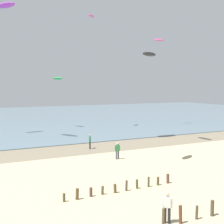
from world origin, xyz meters
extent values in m
cube|color=gray|center=(0.00, 26.89, 0.00)|extent=(120.00, 6.02, 0.01)
cube|color=slate|center=(0.00, 64.90, 0.05)|extent=(160.00, 70.00, 0.10)
cylinder|color=brown|center=(0.36, 6.27, 0.51)|extent=(0.17, 0.16, 1.01)
cylinder|color=brown|center=(1.45, 6.24, 0.50)|extent=(0.22, 0.18, 1.00)
cylinder|color=brown|center=(2.60, 6.26, 0.38)|extent=(0.16, 0.16, 0.77)
cylinder|color=#4A4230|center=(3.70, 6.23, 0.45)|extent=(0.22, 0.22, 0.91)
cylinder|color=#4B472D|center=(-3.16, 12.02, 0.27)|extent=(0.17, 0.17, 0.55)
cylinder|color=brown|center=(-2.28, 12.02, 0.36)|extent=(0.23, 0.22, 0.74)
cylinder|color=brown|center=(-1.28, 12.11, 0.31)|extent=(0.20, 0.20, 0.62)
cylinder|color=brown|center=(-0.43, 12.12, 0.29)|extent=(0.18, 0.19, 0.60)
cylinder|color=brown|center=(0.48, 12.04, 0.31)|extent=(0.22, 0.20, 0.62)
cylinder|color=brown|center=(1.40, 12.07, 0.37)|extent=(0.17, 0.18, 0.74)
cylinder|color=#4C472F|center=(2.29, 12.13, 0.34)|extent=(0.20, 0.19, 0.68)
cylinder|color=#4B4528|center=(3.26, 12.09, 0.37)|extent=(0.17, 0.17, 0.75)
cylinder|color=#4D4629|center=(4.09, 12.10, 0.31)|extent=(0.20, 0.20, 0.63)
cylinder|color=brown|center=(5.03, 12.16, 0.35)|extent=(0.22, 0.24, 0.71)
cylinder|color=#232328|center=(4.70, 26.79, 0.44)|extent=(0.16, 0.16, 0.88)
cylinder|color=#232328|center=(4.61, 26.58, 0.44)|extent=(0.16, 0.16, 0.88)
cube|color=#338C4C|center=(4.66, 26.68, 1.18)|extent=(0.35, 0.42, 0.60)
sphere|color=tan|center=(4.66, 26.68, 1.60)|extent=(0.22, 0.22, 0.22)
cylinder|color=#338C4C|center=(4.75, 26.90, 1.13)|extent=(0.09, 0.09, 0.52)
cylinder|color=#338C4C|center=(4.56, 26.46, 1.13)|extent=(0.09, 0.09, 0.52)
cylinder|color=#232328|center=(0.74, 6.65, 0.44)|extent=(0.16, 0.16, 0.88)
cylinder|color=#232328|center=(0.91, 6.51, 0.44)|extent=(0.16, 0.16, 0.88)
cube|color=white|center=(0.83, 6.58, 1.18)|extent=(0.42, 0.40, 0.60)
sphere|color=beige|center=(0.83, 6.58, 1.60)|extent=(0.22, 0.22, 0.22)
cylinder|color=white|center=(0.64, 6.74, 1.13)|extent=(0.09, 0.09, 0.52)
cylinder|color=white|center=(1.01, 6.43, 1.13)|extent=(0.09, 0.09, 0.52)
cylinder|color=#4C4C56|center=(5.02, 20.64, 0.44)|extent=(0.16, 0.16, 0.88)
cylinder|color=#4C4C56|center=(5.24, 20.63, 0.44)|extent=(0.16, 0.16, 0.88)
cube|color=#338C4C|center=(5.13, 20.63, 1.18)|extent=(0.37, 0.23, 0.60)
sphere|color=beige|center=(5.13, 20.63, 1.60)|extent=(0.22, 0.22, 0.22)
cylinder|color=#338C4C|center=(4.89, 20.64, 1.13)|extent=(0.09, 0.09, 0.52)
cylinder|color=#338C4C|center=(5.37, 20.62, 1.13)|extent=(0.09, 0.09, 0.52)
ellipsoid|color=purple|center=(-2.95, 36.13, 17.63)|extent=(2.56, 3.50, 0.72)
ellipsoid|color=black|center=(7.07, 17.98, 10.25)|extent=(2.34, 1.78, 0.41)
ellipsoid|color=#E54C99|center=(11.28, 41.92, 18.82)|extent=(2.05, 2.13, 0.48)
ellipsoid|color=#E54C99|center=(23.58, 40.24, 15.49)|extent=(2.25, 0.82, 0.53)
ellipsoid|color=green|center=(6.33, 44.99, 8.56)|extent=(1.69, 2.87, 0.64)
camera|label=1|loc=(-8.98, -6.51, 7.37)|focal=49.85mm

